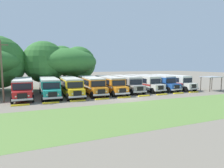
# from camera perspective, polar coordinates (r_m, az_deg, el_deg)

# --- Properties ---
(ground_plane) EXTENTS (220.00, 220.00, 0.00)m
(ground_plane) POSITION_cam_1_polar(r_m,az_deg,el_deg) (25.38, 4.92, -4.85)
(ground_plane) COLOR slate
(foreground_grass_strip) EXTENTS (80.00, 9.57, 0.01)m
(foreground_grass_strip) POSITION_cam_1_polar(r_m,az_deg,el_deg) (19.57, 14.34, -8.26)
(foreground_grass_strip) COLOR olive
(foreground_grass_strip) RESTS_ON ground_plane
(parked_bus_slot_0) EXTENTS (3.17, 10.91, 2.82)m
(parked_bus_slot_0) POSITION_cam_1_polar(r_m,az_deg,el_deg) (29.72, -26.82, -0.81)
(parked_bus_slot_0) COLOR red
(parked_bus_slot_0) RESTS_ON ground_plane
(parked_bus_slot_1) EXTENTS (2.97, 10.88, 2.82)m
(parked_bus_slot_1) POSITION_cam_1_polar(r_m,az_deg,el_deg) (29.46, -19.77, -0.57)
(parked_bus_slot_1) COLOR teal
(parked_bus_slot_1) RESTS_ON ground_plane
(parked_bus_slot_2) EXTENTS (2.80, 10.85, 2.82)m
(parked_bus_slot_2) POSITION_cam_1_polar(r_m,az_deg,el_deg) (29.51, -13.41, -0.37)
(parked_bus_slot_2) COLOR yellow
(parked_bus_slot_2) RESTS_ON ground_plane
(parked_bus_slot_3) EXTENTS (2.73, 10.85, 2.82)m
(parked_bus_slot_3) POSITION_cam_1_polar(r_m,az_deg,el_deg) (30.54, -6.83, -0.04)
(parked_bus_slot_3) COLOR orange
(parked_bus_slot_3) RESTS_ON ground_plane
(parked_bus_slot_4) EXTENTS (2.76, 10.85, 2.82)m
(parked_bus_slot_4) POSITION_cam_1_polar(r_m,az_deg,el_deg) (31.41, -0.93, 0.16)
(parked_bus_slot_4) COLOR orange
(parked_bus_slot_4) RESTS_ON ground_plane
(parked_bus_slot_5) EXTENTS (2.94, 10.87, 2.82)m
(parked_bus_slot_5) POSITION_cam_1_polar(r_m,az_deg,el_deg) (33.45, 4.30, 0.50)
(parked_bus_slot_5) COLOR #9E9993
(parked_bus_slot_5) RESTS_ON ground_plane
(parked_bus_slot_6) EXTENTS (3.11, 10.90, 2.82)m
(parked_bus_slot_6) POSITION_cam_1_polar(r_m,az_deg,el_deg) (35.09, 9.56, 0.69)
(parked_bus_slot_6) COLOR silver
(parked_bus_slot_6) RESTS_ON ground_plane
(parked_bus_slot_7) EXTENTS (3.28, 10.93, 2.82)m
(parked_bus_slot_7) POSITION_cam_1_polar(r_m,az_deg,el_deg) (36.80, 13.94, 0.84)
(parked_bus_slot_7) COLOR #23519E
(parked_bus_slot_7) RESTS_ON ground_plane
(parked_bus_slot_8) EXTENTS (3.17, 10.91, 2.82)m
(parked_bus_slot_8) POSITION_cam_1_polar(r_m,az_deg,el_deg) (38.74, 18.58, 0.95)
(parked_bus_slot_8) COLOR silver
(parked_bus_slot_8) RESTS_ON ground_plane
(curb_wheelstop_0) EXTENTS (2.00, 0.36, 0.15)m
(curb_wheelstop_0) POSITION_cam_1_polar(r_m,az_deg,el_deg) (23.76, -27.60, -6.07)
(curb_wheelstop_0) COLOR yellow
(curb_wheelstop_0) RESTS_ON ground_plane
(curb_wheelstop_1) EXTENTS (2.00, 0.36, 0.15)m
(curb_wheelstop_1) POSITION_cam_1_polar(r_m,az_deg,el_deg) (23.66, -19.24, -5.77)
(curb_wheelstop_1) COLOR yellow
(curb_wheelstop_1) RESTS_ON ground_plane
(curb_wheelstop_2) EXTENTS (2.00, 0.36, 0.15)m
(curb_wheelstop_2) POSITION_cam_1_polar(r_m,az_deg,el_deg) (24.06, -11.00, -5.36)
(curb_wheelstop_2) COLOR yellow
(curb_wheelstop_2) RESTS_ON ground_plane
(curb_wheelstop_3) EXTENTS (2.00, 0.36, 0.15)m
(curb_wheelstop_3) POSITION_cam_1_polar(r_m,az_deg,el_deg) (24.93, -3.19, -4.86)
(curb_wheelstop_3) COLOR yellow
(curb_wheelstop_3) RESTS_ON ground_plane
(curb_wheelstop_4) EXTENTS (2.00, 0.36, 0.15)m
(curb_wheelstop_4) POSITION_cam_1_polar(r_m,az_deg,el_deg) (26.22, 3.96, -4.33)
(curb_wheelstop_4) COLOR yellow
(curb_wheelstop_4) RESTS_ON ground_plane
(curb_wheelstop_5) EXTENTS (2.00, 0.36, 0.15)m
(curb_wheelstop_5) POSITION_cam_1_polar(r_m,az_deg,el_deg) (27.88, 10.34, -3.79)
(curb_wheelstop_5) COLOR yellow
(curb_wheelstop_5) RESTS_ON ground_plane
(curb_wheelstop_6) EXTENTS (2.00, 0.36, 0.15)m
(curb_wheelstop_6) POSITION_cam_1_polar(r_m,az_deg,el_deg) (29.85, 15.93, -3.28)
(curb_wheelstop_6) COLOR yellow
(curb_wheelstop_6) RESTS_ON ground_plane
(curb_wheelstop_7) EXTENTS (2.00, 0.36, 0.15)m
(curb_wheelstop_7) POSITION_cam_1_polar(r_m,az_deg,el_deg) (32.07, 20.79, -2.82)
(curb_wheelstop_7) COLOR yellow
(curb_wheelstop_7) RESTS_ON ground_plane
(curb_wheelstop_8) EXTENTS (2.00, 0.36, 0.15)m
(curb_wheelstop_8) POSITION_cam_1_polar(r_m,az_deg,el_deg) (34.49, 24.99, -2.40)
(curb_wheelstop_8) COLOR yellow
(curb_wheelstop_8) RESTS_ON ground_plane
(broad_shade_tree) EXTENTS (15.25, 13.59, 9.58)m
(broad_shade_tree) POSITION_cam_1_polar(r_m,az_deg,el_deg) (39.47, -15.79, 6.89)
(broad_shade_tree) COLOR brown
(broad_shade_tree) RESTS_ON ground_plane
(utility_pole) EXTENTS (1.80, 0.20, 7.99)m
(utility_pole) POSITION_cam_1_polar(r_m,az_deg,el_deg) (26.60, -32.18, 3.97)
(utility_pole) COLOR brown
(utility_pole) RESTS_ON ground_plane
(waiting_shelter) EXTENTS (3.60, 2.60, 2.72)m
(waiting_shelter) POSITION_cam_1_polar(r_m,az_deg,el_deg) (38.33, 29.55, 1.74)
(waiting_shelter) COLOR brown
(waiting_shelter) RESTS_ON ground_plane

